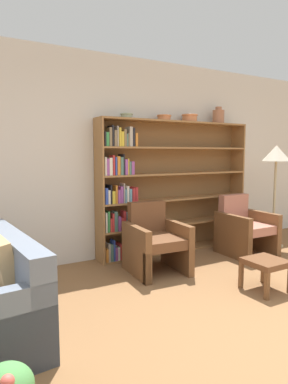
% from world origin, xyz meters
% --- Properties ---
extents(wall_back, '(12.00, 0.06, 2.75)m').
position_xyz_m(wall_back, '(0.00, 2.77, 1.38)').
color(wall_back, silver).
rests_on(wall_back, ground).
extents(bookshelf, '(2.45, 0.30, 1.90)m').
position_xyz_m(bookshelf, '(0.34, 2.60, 0.93)').
color(bookshelf, olive).
rests_on(bookshelf, ground).
extents(bowl_stoneware, '(0.17, 0.17, 0.07)m').
position_xyz_m(bowl_stoneware, '(-0.23, 2.58, 1.94)').
color(bowl_stoneware, gray).
rests_on(bowl_stoneware, bookshelf).
extents(bowl_brass, '(0.21, 0.21, 0.08)m').
position_xyz_m(bowl_brass, '(0.36, 2.58, 1.95)').
color(bowl_brass, '#C67547').
rests_on(bowl_brass, bookshelf).
extents(bowl_sage, '(0.24, 0.24, 0.11)m').
position_xyz_m(bowl_sage, '(0.81, 2.58, 1.96)').
color(bowl_sage, '#C67547').
rests_on(bowl_sage, bookshelf).
extents(vase_tall, '(0.18, 0.18, 0.25)m').
position_xyz_m(vase_tall, '(1.36, 2.58, 2.01)').
color(vase_tall, '#A36647').
rests_on(vase_tall, bookshelf).
extents(armchair_leather, '(0.68, 0.72, 0.84)m').
position_xyz_m(armchair_leather, '(-0.17, 1.94, 0.38)').
color(armchair_leather, brown).
rests_on(armchair_leather, ground).
extents(armchair_cushioned, '(0.65, 0.69, 0.84)m').
position_xyz_m(armchair_cushioned, '(1.33, 1.94, 0.38)').
color(armchair_cushioned, brown).
rests_on(armchair_cushioned, ground).
extents(floor_lamp, '(0.42, 0.42, 1.56)m').
position_xyz_m(floor_lamp, '(2.03, 2.01, 1.36)').
color(floor_lamp, tan).
rests_on(floor_lamp, ground).
extents(footstool, '(0.39, 0.39, 0.34)m').
position_xyz_m(footstool, '(0.52, 0.85, 0.28)').
color(footstool, brown).
rests_on(footstool, ground).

